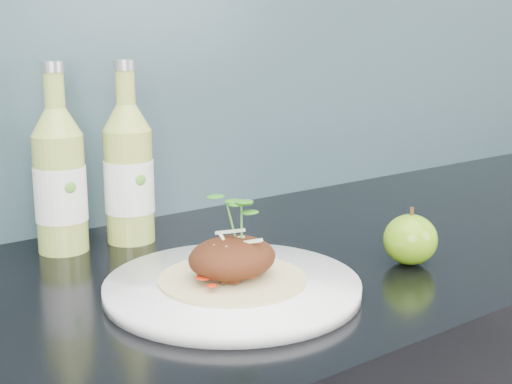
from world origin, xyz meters
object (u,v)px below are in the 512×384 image
Objects in this scene: cider_bottle_right at (129,174)px; cider_bottle_left at (60,181)px; green_apple at (410,239)px; dinner_plate at (233,287)px.

cider_bottle_left is at bearing 176.64° from cider_bottle_right.
green_apple is at bearing -47.07° from cider_bottle_right.
cider_bottle_left is 0.10m from cider_bottle_right.
green_apple is 0.29× the size of cider_bottle_left.
cider_bottle_right is at bearing 127.58° from green_apple.
dinner_plate is 4.35× the size of green_apple.
dinner_plate is 0.26m from green_apple.
green_apple reaches higher than dinner_plate.
green_apple is 0.48m from cider_bottle_left.
green_apple is at bearing -12.06° from dinner_plate.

